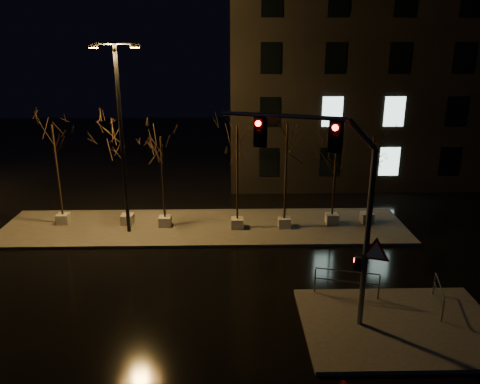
{
  "coord_description": "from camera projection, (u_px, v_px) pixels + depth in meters",
  "views": [
    {
      "loc": [
        1.4,
        -17.87,
        9.84
      ],
      "look_at": [
        1.9,
        3.8,
        2.8
      ],
      "focal_mm": 35.0,
      "sensor_mm": 36.0,
      "label": 1
    }
  ],
  "objects": [
    {
      "name": "traffic_signal_mast",
      "position": [
        334.0,
        192.0,
        15.66
      ],
      "size": [
        5.7,
        2.19,
        7.38
      ],
      "rotation": [
        0.0,
        0.0,
        -0.35
      ],
      "color": "#515358",
      "rests_on": "sidewalk_corner"
    },
    {
      "name": "tree_0",
      "position": [
        54.0,
        148.0,
        24.67
      ],
      "size": [
        1.8,
        1.8,
        5.67
      ],
      "color": "#B9B6AD",
      "rests_on": "median"
    },
    {
      "name": "tree_6",
      "position": [
        372.0,
        156.0,
        25.0
      ],
      "size": [
        1.8,
        1.8,
        4.99
      ],
      "color": "#B9B6AD",
      "rests_on": "median"
    },
    {
      "name": "tree_2",
      "position": [
        162.0,
        157.0,
        24.44
      ],
      "size": [
        1.8,
        1.8,
        5.1
      ],
      "color": "#B9B6AD",
      "rests_on": "median"
    },
    {
      "name": "tree_1",
      "position": [
        122.0,
        147.0,
        24.6
      ],
      "size": [
        1.8,
        1.8,
        5.72
      ],
      "color": "#B9B6AD",
      "rests_on": "median"
    },
    {
      "name": "tree_5",
      "position": [
        335.0,
        167.0,
        25.01
      ],
      "size": [
        1.8,
        1.8,
        4.29
      ],
      "color": "#B9B6AD",
      "rests_on": "median"
    },
    {
      "name": "ground",
      "position": [
        198.0,
        282.0,
        20.0
      ],
      "size": [
        90.0,
        90.0,
        0.0
      ],
      "primitive_type": "plane",
      "color": "black",
      "rests_on": "ground"
    },
    {
      "name": "sidewalk_corner",
      "position": [
        400.0,
        325.0,
        16.81
      ],
      "size": [
        7.0,
        5.0,
        0.15
      ],
      "primitive_type": "cube",
      "color": "#4A4842",
      "rests_on": "ground"
    },
    {
      "name": "building",
      "position": [
        397.0,
        73.0,
        35.1
      ],
      "size": [
        25.0,
        12.0,
        15.0
      ],
      "primitive_type": "cube",
      "color": "black",
      "rests_on": "ground"
    },
    {
      "name": "tree_3",
      "position": [
        237.0,
        150.0,
        24.06
      ],
      "size": [
        1.8,
        1.8,
        5.7
      ],
      "color": "#B9B6AD",
      "rests_on": "median"
    },
    {
      "name": "tree_4",
      "position": [
        287.0,
        147.0,
        24.07
      ],
      "size": [
        1.8,
        1.8,
        5.86
      ],
      "color": "#B9B6AD",
      "rests_on": "median"
    },
    {
      "name": "guard_rail_a",
      "position": [
        347.0,
        279.0,
        18.43
      ],
      "size": [
        2.45,
        0.68,
        1.09
      ],
      "rotation": [
        0.0,
        0.0,
        -0.26
      ],
      "color": "#515358",
      "rests_on": "sidewalk_corner"
    },
    {
      "name": "median",
      "position": [
        205.0,
        227.0,
        25.68
      ],
      "size": [
        22.0,
        5.0,
        0.15
      ],
      "primitive_type": "cube",
      "color": "#4A4842",
      "rests_on": "ground"
    },
    {
      "name": "streetlight_main",
      "position": [
        121.0,
        128.0,
        23.22
      ],
      "size": [
        2.37,
        0.92,
        9.6
      ],
      "rotation": [
        0.0,
        0.0,
        0.28
      ],
      "color": "black",
      "rests_on": "median"
    },
    {
      "name": "guard_rail_b",
      "position": [
        439.0,
        293.0,
        17.64
      ],
      "size": [
        0.54,
        1.97,
        0.96
      ],
      "rotation": [
        0.0,
        0.0,
        1.32
      ],
      "color": "#515358",
      "rests_on": "sidewalk_corner"
    }
  ]
}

